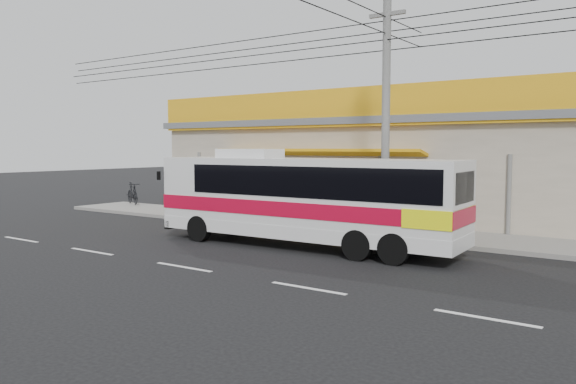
% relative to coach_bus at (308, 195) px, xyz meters
% --- Properties ---
extents(ground, '(120.00, 120.00, 0.00)m').
position_rel_coach_bus_xyz_m(ground, '(-1.16, -1.89, -1.71)').
color(ground, black).
rests_on(ground, ground).
extents(sidewalk, '(30.00, 3.20, 0.15)m').
position_rel_coach_bus_xyz_m(sidewalk, '(-1.16, 4.11, -1.63)').
color(sidewalk, slate).
rests_on(sidewalk, ground).
extents(lane_markings, '(50.00, 0.12, 0.01)m').
position_rel_coach_bus_xyz_m(lane_markings, '(-1.16, -4.39, -1.71)').
color(lane_markings, silver).
rests_on(lane_markings, ground).
extents(storefront_building, '(22.60, 9.20, 5.70)m').
position_rel_coach_bus_xyz_m(storefront_building, '(-1.16, 9.65, 0.59)').
color(storefront_building, '#A29782').
rests_on(storefront_building, ground).
extents(coach_bus, '(10.42, 2.49, 3.19)m').
position_rel_coach_bus_xyz_m(coach_bus, '(0.00, 0.00, 0.00)').
color(coach_bus, silver).
rests_on(coach_bus, ground).
extents(motorbike_red, '(1.74, 0.93, 0.87)m').
position_rel_coach_bus_xyz_m(motorbike_red, '(-7.90, 2.81, -1.12)').
color(motorbike_red, maroon).
rests_on(motorbike_red, sidewalk).
extents(motorbike_dark, '(2.03, 1.37, 1.19)m').
position_rel_coach_bus_xyz_m(motorbike_dark, '(-14.65, 5.12, -0.96)').
color(motorbike_dark, black).
rests_on(motorbike_dark, sidewalk).
extents(utility_pole, '(34.00, 14.00, 8.46)m').
position_rel_coach_bus_xyz_m(utility_pole, '(1.61, 2.31, 5.27)').
color(utility_pole, '#60605E').
rests_on(utility_pole, ground).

